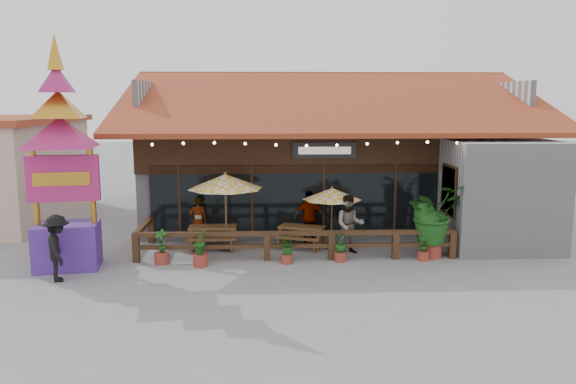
{
  "coord_description": "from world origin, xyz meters",
  "views": [
    {
      "loc": [
        -2.58,
        -17.29,
        4.9
      ],
      "look_at": [
        -1.76,
        1.5,
        1.81
      ],
      "focal_mm": 35.0,
      "sensor_mm": 36.0,
      "label": 1
    }
  ],
  "objects_px": {
    "tropical_plant": "(433,216)",
    "pedestrian": "(57,248)",
    "picnic_table_left": "(213,233)",
    "picnic_table_right": "(302,233)",
    "thai_sign_tower": "(61,138)",
    "umbrella_right": "(332,194)",
    "umbrella_left": "(225,182)"
  },
  "relations": [
    {
      "from": "picnic_table_left",
      "to": "pedestrian",
      "type": "bearing_deg",
      "value": -140.35
    },
    {
      "from": "picnic_table_right",
      "to": "pedestrian",
      "type": "xyz_separation_m",
      "value": [
        -6.88,
        -3.28,
        0.43
      ]
    },
    {
      "from": "tropical_plant",
      "to": "pedestrian",
      "type": "distance_m",
      "value": 11.07
    },
    {
      "from": "umbrella_left",
      "to": "umbrella_right",
      "type": "bearing_deg",
      "value": 2.16
    },
    {
      "from": "picnic_table_left",
      "to": "tropical_plant",
      "type": "distance_m",
      "value": 7.17
    },
    {
      "from": "picnic_table_right",
      "to": "umbrella_left",
      "type": "bearing_deg",
      "value": -173.96
    },
    {
      "from": "tropical_plant",
      "to": "picnic_table_right",
      "type": "bearing_deg",
      "value": 160.93
    },
    {
      "from": "umbrella_right",
      "to": "picnic_table_right",
      "type": "relative_size",
      "value": 1.16
    },
    {
      "from": "umbrella_right",
      "to": "picnic_table_right",
      "type": "distance_m",
      "value": 1.67
    },
    {
      "from": "picnic_table_left",
      "to": "pedestrian",
      "type": "relative_size",
      "value": 0.86
    },
    {
      "from": "picnic_table_right",
      "to": "picnic_table_left",
      "type": "bearing_deg",
      "value": -179.38
    },
    {
      "from": "thai_sign_tower",
      "to": "pedestrian",
      "type": "xyz_separation_m",
      "value": [
        0.16,
        -1.23,
        -2.9
      ]
    },
    {
      "from": "picnic_table_right",
      "to": "pedestrian",
      "type": "distance_m",
      "value": 7.64
    },
    {
      "from": "picnic_table_right",
      "to": "pedestrian",
      "type": "relative_size",
      "value": 1.01
    },
    {
      "from": "picnic_table_left",
      "to": "picnic_table_right",
      "type": "distance_m",
      "value": 2.97
    },
    {
      "from": "picnic_table_left",
      "to": "pedestrian",
      "type": "height_order",
      "value": "pedestrian"
    },
    {
      "from": "thai_sign_tower",
      "to": "picnic_table_left",
      "type": "bearing_deg",
      "value": 26.36
    },
    {
      "from": "umbrella_left",
      "to": "picnic_table_left",
      "type": "bearing_deg",
      "value": 153.36
    },
    {
      "from": "thai_sign_tower",
      "to": "pedestrian",
      "type": "distance_m",
      "value": 3.15
    },
    {
      "from": "umbrella_left",
      "to": "tropical_plant",
      "type": "bearing_deg",
      "value": -9.77
    },
    {
      "from": "picnic_table_right",
      "to": "tropical_plant",
      "type": "bearing_deg",
      "value": -19.07
    },
    {
      "from": "thai_sign_tower",
      "to": "tropical_plant",
      "type": "bearing_deg",
      "value": 3.42
    },
    {
      "from": "pedestrian",
      "to": "thai_sign_tower",
      "type": "bearing_deg",
      "value": -15.55
    },
    {
      "from": "umbrella_right",
      "to": "tropical_plant",
      "type": "distance_m",
      "value": 3.31
    },
    {
      "from": "umbrella_right",
      "to": "picnic_table_left",
      "type": "xyz_separation_m",
      "value": [
        -3.96,
        0.1,
        -1.32
      ]
    },
    {
      "from": "thai_sign_tower",
      "to": "tropical_plant",
      "type": "xyz_separation_m",
      "value": [
        11.06,
        0.66,
        -2.48
      ]
    },
    {
      "from": "umbrella_right",
      "to": "umbrella_left",
      "type": "bearing_deg",
      "value": -177.84
    },
    {
      "from": "picnic_table_right",
      "to": "thai_sign_tower",
      "type": "bearing_deg",
      "value": -163.77
    },
    {
      "from": "picnic_table_left",
      "to": "picnic_table_right",
      "type": "bearing_deg",
      "value": 0.62
    },
    {
      "from": "picnic_table_right",
      "to": "pedestrian",
      "type": "bearing_deg",
      "value": -154.55
    },
    {
      "from": "umbrella_right",
      "to": "tropical_plant",
      "type": "relative_size",
      "value": 0.93
    },
    {
      "from": "picnic_table_right",
      "to": "umbrella_right",
      "type": "bearing_deg",
      "value": -7.64
    }
  ]
}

